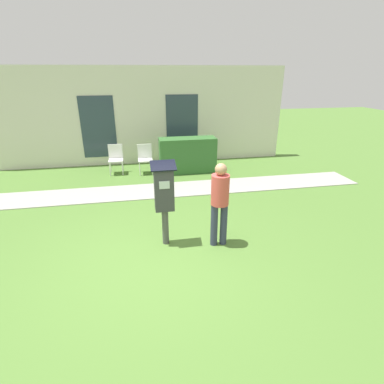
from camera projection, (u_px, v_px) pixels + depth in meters
ground_plane at (157, 260)px, 5.18m from camera, size 40.00×40.00×0.00m
sidewalk at (148, 191)px, 8.09m from camera, size 12.00×1.10×0.02m
building_facade at (141, 116)px, 10.10m from camera, size 10.00×0.26×3.20m
parking_meter at (164, 193)px, 5.30m from camera, size 0.44×0.31×1.59m
person_standing at (220, 199)px, 5.31m from camera, size 0.32×0.32×1.58m
outdoor_chair_left at (116, 157)px, 9.39m from camera, size 0.44×0.44×0.90m
outdoor_chair_middle at (145, 156)px, 9.42m from camera, size 0.44×0.44×0.90m
hedge_row at (188, 155)px, 9.46m from camera, size 1.77×0.60×1.10m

